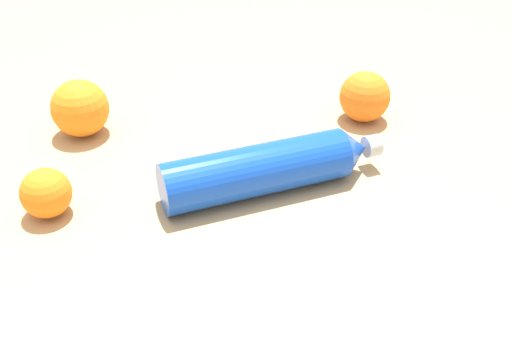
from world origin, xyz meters
name	(u,v)px	position (x,y,z in m)	size (l,w,h in m)	color
ground_plane	(227,195)	(0.00, 0.00, 0.00)	(2.40, 2.40, 0.00)	tan
water_bottle	(271,167)	(-0.05, -0.03, 0.03)	(0.26, 0.23, 0.07)	blue
orange_0	(80,108)	(0.26, -0.08, 0.04)	(0.08, 0.08, 0.08)	orange
orange_1	(365,97)	(-0.12, -0.26, 0.04)	(0.08, 0.08, 0.08)	orange
orange_2	(46,193)	(0.19, 0.11, 0.03)	(0.06, 0.06, 0.06)	orange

